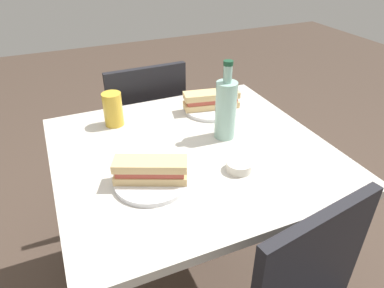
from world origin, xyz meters
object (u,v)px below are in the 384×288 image
(knife_near, at_px, (149,169))
(baguette_sandwich_far, at_px, (211,100))
(baguette_sandwich_near, at_px, (150,170))
(plate_far, at_px, (211,109))
(chair_far, at_px, (145,129))
(water_bottle, at_px, (226,108))
(beer_glass, at_px, (113,109))
(knife_far, at_px, (205,102))
(plate_near, at_px, (151,181))
(dining_table, at_px, (192,179))
(olive_bowl, at_px, (239,166))

(knife_near, height_order, baguette_sandwich_far, baguette_sandwich_far)
(baguette_sandwich_near, height_order, plate_far, baguette_sandwich_near)
(baguette_sandwich_near, bearing_deg, chair_far, 75.95)
(baguette_sandwich_near, distance_m, plate_far, 0.53)
(chair_far, bearing_deg, baguette_sandwich_near, -104.05)
(baguette_sandwich_far, bearing_deg, knife_near, -139.02)
(water_bottle, bearing_deg, chair_far, 103.35)
(knife_near, xyz_separation_m, baguette_sandwich_far, (0.37, 0.32, 0.03))
(baguette_sandwich_far, xyz_separation_m, beer_glass, (-0.40, 0.04, 0.02))
(knife_far, bearing_deg, plate_near, -131.81)
(plate_near, bearing_deg, water_bottle, 25.73)
(baguette_sandwich_near, relative_size, knife_near, 1.26)
(plate_near, bearing_deg, dining_table, 34.01)
(knife_near, bearing_deg, baguette_sandwich_near, -100.63)
(knife_near, xyz_separation_m, beer_glass, (-0.03, 0.36, 0.05))
(knife_far, relative_size, olive_bowl, 2.15)
(dining_table, height_order, chair_far, chair_far)
(baguette_sandwich_near, distance_m, knife_far, 0.57)
(plate_far, bearing_deg, water_bottle, -102.82)
(chair_far, distance_m, plate_far, 0.50)
(chair_far, relative_size, plate_near, 3.93)
(knife_near, distance_m, plate_far, 0.49)
(baguette_sandwich_near, xyz_separation_m, knife_far, (0.38, 0.42, -0.03))
(beer_glass, bearing_deg, plate_far, -5.65)
(dining_table, relative_size, plate_far, 4.15)
(plate_near, relative_size, baguette_sandwich_near, 0.99)
(knife_far, xyz_separation_m, olive_bowl, (-0.10, -0.47, -0.00))
(dining_table, height_order, baguette_sandwich_near, baguette_sandwich_near)
(baguette_sandwich_near, bearing_deg, plate_far, 44.27)
(chair_far, height_order, knife_near, chair_far)
(plate_near, distance_m, olive_bowl, 0.28)
(knife_near, bearing_deg, plate_far, 40.98)
(knife_near, relative_size, olive_bowl, 2.19)
(baguette_sandwich_near, height_order, knife_far, baguette_sandwich_near)
(baguette_sandwich_near, relative_size, knife_far, 1.28)
(knife_far, bearing_deg, knife_near, -134.58)
(baguette_sandwich_far, bearing_deg, plate_far, 0.00)
(chair_far, xyz_separation_m, olive_bowl, (0.09, -0.80, 0.27))
(knife_near, height_order, knife_far, same)
(olive_bowl, bearing_deg, knife_far, 77.63)
(dining_table, xyz_separation_m, plate_near, (-0.19, -0.13, 0.14))
(baguette_sandwich_near, distance_m, knife_near, 0.06)
(baguette_sandwich_far, relative_size, beer_glass, 1.81)
(water_bottle, bearing_deg, olive_bowl, -105.35)
(plate_near, xyz_separation_m, water_bottle, (0.33, 0.16, 0.11))
(baguette_sandwich_near, distance_m, olive_bowl, 0.28)
(plate_near, height_order, olive_bowl, olive_bowl)
(knife_near, xyz_separation_m, knife_far, (0.37, 0.37, 0.00))
(baguette_sandwich_near, xyz_separation_m, baguette_sandwich_far, (0.38, 0.37, 0.00))
(chair_far, relative_size, knife_far, 4.98)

